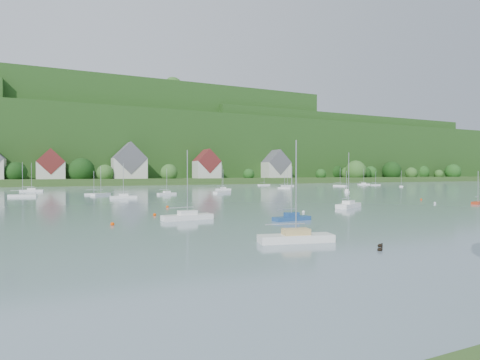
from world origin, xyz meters
The scene contains 19 objects.
far_shore_strip centered at (0.00, 200.00, 1.50)m, with size 600.00×60.00×3.00m, color #294B1C.
forested_ridge centered at (0.39, 268.57, 22.89)m, with size 620.00×181.22×69.89m.
village_building_1 centered at (-30.00, 189.00, 8.75)m, with size 12.00×9.36×14.00m.
village_building_2 centered at (5.00, 188.00, 10.27)m, with size 16.00×11.44×18.00m.
village_building_3 centered at (45.00, 186.00, 9.43)m, with size 13.00×10.40×15.50m.
village_building_4 centered at (90.00, 190.00, 9.59)m, with size 15.00×10.40×16.50m.
near_sailboat_0 centered at (-13.47, 33.54, 0.45)m, with size 6.43×2.40×8.48m.
near_sailboat_1 centered at (-2.39, 27.42, 0.39)m, with size 4.92×1.66×6.54m.
near_sailboat_2 centered at (-10.12, 14.58, 0.45)m, with size 6.46×3.06×8.41m.
near_sailboat_3 centered at (15.81, 38.67, 0.47)m, with size 6.80×4.92×9.08m.
near_sailboat_7 centered at (42.93, 34.88, 0.30)m, with size 4.64×2.80×6.07m.
mooring_buoy_0 centered at (-16.05, 39.84, 0.00)m, with size 0.41×0.41×0.41m, color #F84500.
mooring_buoy_1 centered at (4.10, 34.51, 0.00)m, with size 0.43×0.43×0.43m, color white.
mooring_buoy_2 centered at (42.10, 46.74, 0.00)m, with size 0.41×0.41×0.41m, color #F84500.
mooring_buoy_3 centered at (-11.46, 50.84, 0.00)m, with size 0.46×0.46×0.46m, color #F84500.
mooring_buoy_4 centered at (35.74, 38.29, 0.00)m, with size 0.45×0.45×0.45m, color white.
mooring_buoy_5 centered at (-22.47, 31.96, 0.00)m, with size 0.44×0.44×0.44m, color #F84500.
duck_pair centered at (-5.97, 9.45, 0.11)m, with size 1.68×1.49×0.33m.
far_sailboat_cluster centered at (9.90, 114.62, 0.37)m, with size 198.01×76.89×8.71m.
Camera 1 is at (-28.04, -13.00, 5.69)m, focal length 29.69 mm.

